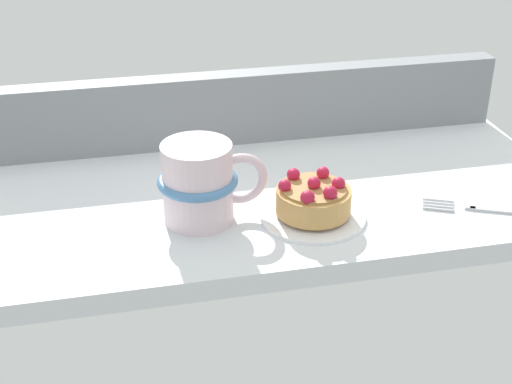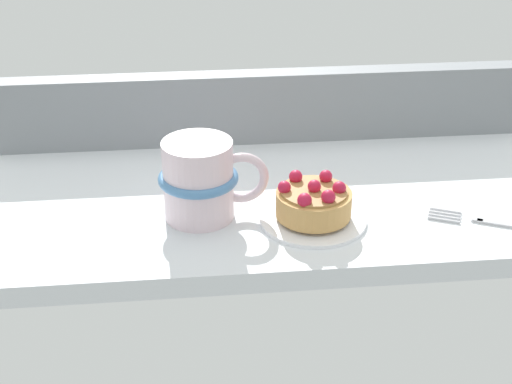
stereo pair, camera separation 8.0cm
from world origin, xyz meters
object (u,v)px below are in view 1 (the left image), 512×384
(raspberry_tart, at_px, (313,198))
(dessert_fork, at_px, (496,210))
(dessert_plate, at_px, (313,215))
(coffee_mug, at_px, (200,183))

(raspberry_tart, height_order, dessert_fork, raspberry_tart)
(dessert_plate, distance_m, dessert_fork, 0.21)
(dessert_plate, height_order, raspberry_tart, raspberry_tart)
(coffee_mug, bearing_deg, raspberry_tart, -11.41)
(raspberry_tart, distance_m, coffee_mug, 0.13)
(dessert_plate, relative_size, coffee_mug, 0.97)
(dessert_plate, distance_m, raspberry_tart, 0.02)
(dessert_fork, bearing_deg, raspberry_tart, 171.30)
(dessert_plate, height_order, coffee_mug, coffee_mug)
(raspberry_tart, bearing_deg, dessert_plate, 66.21)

